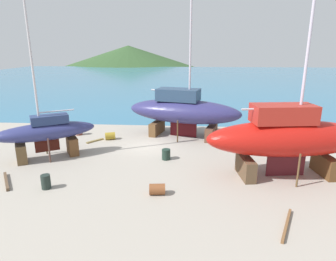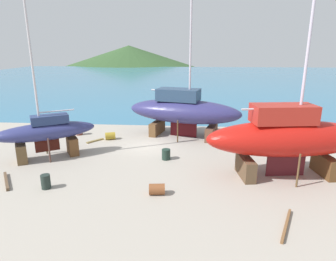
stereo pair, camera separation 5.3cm
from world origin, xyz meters
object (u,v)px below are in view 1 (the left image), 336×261
barrel_tar_black (110,136)px  barrel_tipped_right (166,154)px  sailboat_far_slipway (288,137)px  barrel_rust_mid (157,189)px  sailboat_large_starboard (46,132)px  barrel_by_slipway (79,130)px  barrel_blue_faded (46,182)px  sailboat_mid_port (183,110)px  worker (189,113)px

barrel_tar_black → barrel_tipped_right: barrel_tipped_right is taller
sailboat_far_slipway → barrel_tar_black: sailboat_far_slipway is taller
barrel_tar_black → barrel_rust_mid: (5.52, -10.20, -0.02)m
sailboat_large_starboard → barrel_by_slipway: size_ratio=14.37×
barrel_blue_faded → barrel_by_slipway: bearing=101.0°
sailboat_large_starboard → barrel_rust_mid: bearing=117.8°
sailboat_far_slipway → sailboat_mid_port: bearing=121.7°
worker → barrel_tar_black: bearing=-45.1°
barrel_tipped_right → barrel_by_slipway: barrel_by_slipway is taller
worker → barrel_tipped_right: worker is taller
sailboat_far_slipway → barrel_tipped_right: bearing=156.1°
barrel_by_slipway → barrel_tar_black: bearing=-20.0°
barrel_tar_black → barrel_rust_mid: 11.60m
sailboat_mid_port → sailboat_far_slipway: size_ratio=0.82×
worker → barrel_tipped_right: (-1.67, -12.85, -0.46)m
barrel_tar_black → barrel_tipped_right: (5.60, -4.64, 0.07)m
sailboat_large_starboard → barrel_tipped_right: 9.26m
sailboat_large_starboard → worker: (10.78, 13.19, -1.21)m
worker → barrel_blue_faded: (-8.55, -18.18, -0.43)m
barrel_tar_black → barrel_tipped_right: 7.27m
barrel_tar_black → barrel_by_slipway: 3.67m
barrel_tar_black → barrel_by_slipway: barrel_by_slipway is taller
sailboat_large_starboard → barrel_by_slipway: 6.44m
barrel_tar_black → barrel_blue_faded: bearing=-97.3°
sailboat_far_slipway → barrel_tipped_right: (-8.09, 2.36, -2.31)m
barrel_tar_black → sailboat_mid_port: bearing=12.8°
barrel_tipped_right → barrel_blue_faded: barrel_blue_faded is taller
sailboat_large_starboard → barrel_rust_mid: 10.57m
sailboat_far_slipway → worker: sailboat_far_slipway is taller
sailboat_mid_port → sailboat_large_starboard: size_ratio=1.22×
sailboat_far_slipway → barrel_tipped_right: sailboat_far_slipway is taller
barrel_tipped_right → barrel_rust_mid: bearing=-90.8°
sailboat_large_starboard → barrel_blue_faded: (2.23, -4.99, -1.63)m
barrel_tar_black → sailboat_large_starboard: bearing=-125.1°
barrel_blue_faded → sailboat_mid_port: bearing=55.2°
sailboat_far_slipway → barrel_by_slipway: size_ratio=21.34×
sailboat_mid_port → sailboat_large_starboard: sailboat_mid_port is taller
worker → barrel_by_slipway: worker is taller
sailboat_large_starboard → barrel_tar_black: bearing=-157.3°
worker → barrel_tar_black: 10.98m
sailboat_far_slipway → worker: (-6.42, 15.21, -1.84)m
worker → barrel_rust_mid: 18.50m
barrel_tipped_right → barrel_by_slipway: size_ratio=0.87×
barrel_tar_black → barrel_blue_faded: size_ratio=1.02×
sailboat_mid_port → worker: 6.90m
barrel_rust_mid → barrel_tipped_right: bearing=89.2°
sailboat_mid_port → barrel_blue_faded: size_ratio=18.32×
sailboat_mid_port → barrel_rust_mid: (-1.20, -11.73, -2.22)m
barrel_tipped_right → sailboat_far_slipway: bearing=-16.3°
sailboat_large_starboard → barrel_blue_faded: 5.71m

